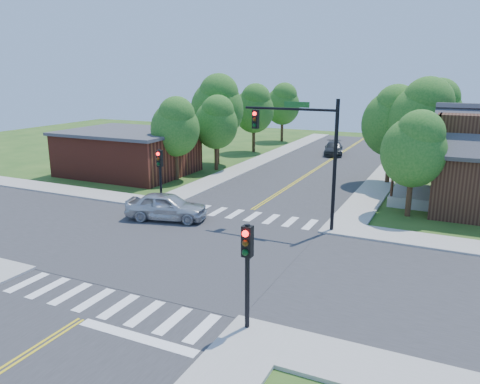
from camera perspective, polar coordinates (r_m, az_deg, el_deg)
The scene contains 25 objects.
ground at distance 23.44m, azimuth -5.98°, elevation -7.01°, with size 100.00×100.00×0.00m, color #264D18.
road_ns at distance 23.43m, azimuth -5.98°, elevation -6.96°, with size 10.00×90.00×0.04m, color #2D2D30.
road_ew at distance 23.43m, azimuth -5.98°, elevation -6.95°, with size 90.00×10.00×0.04m, color #2D2D30.
intersection_patch at distance 23.44m, azimuth -5.98°, elevation -7.01°, with size 10.20×10.20×0.06m, color #2D2D30.
sidewalk_nw at distance 44.71m, azimuth -12.88°, elevation 3.16°, with size 40.00×40.00×0.14m.
crosswalk_north at distance 28.59m, azimuth 0.46°, elevation -2.84°, with size 8.85×2.00×0.01m.
crosswalk_south at distance 18.89m, azimuth -16.01°, elevation -12.89°, with size 8.85×2.00×0.01m.
centerline at distance 23.42m, azimuth -5.98°, elevation -6.90°, with size 0.30×90.00×0.01m.
stop_bar at distance 16.55m, azimuth -12.47°, elevation -17.01°, with size 4.60×0.45×0.09m, color white.
signal_mast_ne at distance 25.58m, azimuth 7.92°, elevation 6.01°, with size 5.30×0.42×7.20m.
signal_pole_se at distance 15.38m, azimuth 0.87°, elevation -8.03°, with size 0.34×0.42×3.80m.
signal_pole_nw at distance 30.15m, azimuth -9.75°, elevation 2.99°, with size 0.34×0.42×3.80m.
building_nw at distance 41.38m, azimuth -13.47°, elevation 4.79°, with size 10.40×8.40×3.73m.
tree_e_a at distance 29.43m, azimuth 20.56°, elevation 5.11°, with size 3.80×3.61×6.47m.
tree_e_b at distance 36.27m, azimuth 21.44°, elevation 8.52°, with size 4.86×4.62×8.27m.
tree_e_c at distance 45.12m, azimuth 22.73°, elevation 9.21°, with size 4.75×4.51×8.07m.
tree_e_d at distance 53.90m, azimuth 22.68°, elevation 9.40°, with size 4.33×4.11×7.36m.
tree_w_a at distance 37.84m, azimuth -7.87°, elevation 8.03°, with size 3.95×3.76×6.72m.
tree_w_b at distance 43.90m, azimuth -2.75°, elevation 10.50°, with size 4.96×4.72×8.44m.
tree_w_c at distance 50.94m, azimuth 1.76°, elevation 10.27°, with size 4.35×4.13×7.39m.
tree_w_d at distance 59.28m, azimuth 5.27°, elevation 10.75°, with size 4.29×4.08×7.29m.
tree_house at distance 37.69m, azimuth 18.14°, elevation 8.40°, with size 4.52×4.30×7.69m.
tree_bldg at distance 41.41m, azimuth -2.90°, elevation 8.63°, with size 3.91×3.72×6.66m.
car_silver at distance 27.91m, azimuth -8.94°, elevation -1.80°, with size 5.12×3.02×1.63m, color silver.
car_dgrey at distance 50.50m, azimuth 11.34°, elevation 5.19°, with size 2.84×4.85×1.32m, color #282A2C.
Camera 1 is at (11.47, -18.57, 8.54)m, focal length 35.00 mm.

